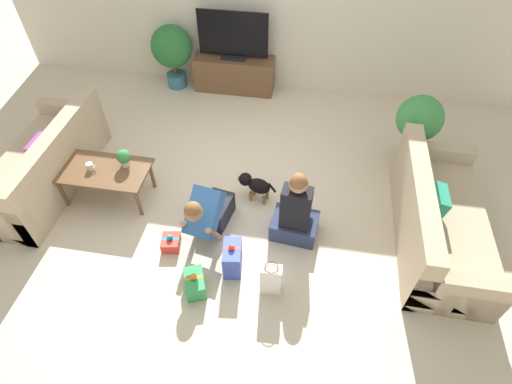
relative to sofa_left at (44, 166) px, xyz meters
name	(u,v)px	position (x,y,z in m)	size (l,w,h in m)	color
ground_plane	(233,193)	(2.40, 0.20, -0.29)	(16.00, 16.00, 0.00)	beige
wall_back	(265,7)	(2.40, 2.83, 1.01)	(8.40, 0.06, 2.60)	beige
sofa_left	(44,166)	(0.00, 0.00, 0.00)	(0.89, 2.03, 0.83)	tan
sofa_right	(437,220)	(4.80, -0.10, 0.00)	(0.89, 2.03, 0.83)	tan
coffee_table	(104,172)	(0.89, -0.10, 0.12)	(1.09, 0.60, 0.46)	brown
tv_console	(235,74)	(1.94, 2.57, -0.01)	(1.29, 0.39, 0.57)	brown
tv	(233,38)	(1.94, 2.57, 0.61)	(1.09, 0.20, 0.75)	black
potted_plant_back_left	(172,49)	(0.95, 2.52, 0.37)	(0.66, 0.66, 1.04)	#336B84
potted_plant_corner_right	(419,120)	(4.65, 1.27, 0.35)	(0.59, 0.59, 0.97)	#A36042
person_kneeling	(208,212)	(2.27, -0.46, 0.06)	(0.45, 0.84, 0.81)	#23232D
person_sitting	(295,214)	(3.23, -0.33, 0.08)	(0.56, 0.51, 1.00)	#283351
dog	(255,185)	(2.69, 0.16, -0.05)	(0.50, 0.24, 0.36)	black
gift_box_a	(171,242)	(1.88, -0.74, -0.22)	(0.23, 0.25, 0.20)	red
gift_box_b	(232,258)	(2.63, -0.89, -0.11)	(0.23, 0.34, 0.41)	#3D51BC
gift_box_c	(195,283)	(2.29, -1.22, -0.18)	(0.29, 0.35, 0.27)	#2D934C
gift_bag_a	(271,279)	(3.07, -1.10, -0.08)	(0.22, 0.15, 0.43)	white
mug	(90,166)	(0.75, -0.12, 0.21)	(0.12, 0.08, 0.09)	silver
tabletop_plant	(124,157)	(1.13, 0.02, 0.29)	(0.17, 0.17, 0.22)	beige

